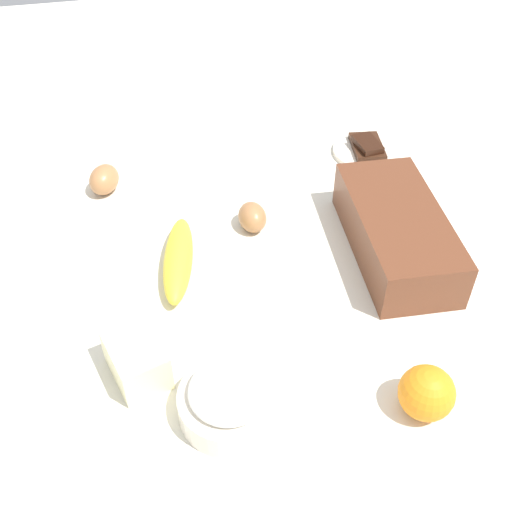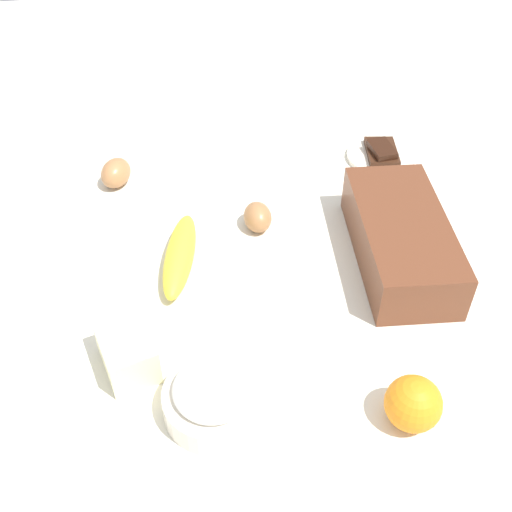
# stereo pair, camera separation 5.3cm
# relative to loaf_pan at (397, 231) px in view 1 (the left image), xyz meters

# --- Properties ---
(ground_plane) EXTENTS (2.40, 2.40, 0.02)m
(ground_plane) POSITION_rel_loaf_pan_xyz_m (0.01, -0.23, -0.05)
(ground_plane) COLOR silver
(loaf_pan) EXTENTS (0.29, 0.15, 0.08)m
(loaf_pan) POSITION_rel_loaf_pan_xyz_m (0.00, 0.00, 0.00)
(loaf_pan) COLOR brown
(loaf_pan) RESTS_ON ground_plane
(flour_bowl) EXTENTS (0.13, 0.13, 0.07)m
(flour_bowl) POSITION_rel_loaf_pan_xyz_m (0.24, -0.31, -0.01)
(flour_bowl) COLOR silver
(flour_bowl) RESTS_ON ground_plane
(banana) EXTENTS (0.19, 0.08, 0.04)m
(banana) POSITION_rel_loaf_pan_xyz_m (-0.03, -0.34, -0.02)
(banana) COLOR yellow
(banana) RESTS_ON ground_plane
(orange_fruit) EXTENTS (0.07, 0.07, 0.07)m
(orange_fruit) POSITION_rel_loaf_pan_xyz_m (0.29, -0.07, -0.01)
(orange_fruit) COLOR orange
(orange_fruit) RESTS_ON ground_plane
(butter_block) EXTENTS (0.10, 0.09, 0.06)m
(butter_block) POSITION_rel_loaf_pan_xyz_m (0.16, -0.42, -0.01)
(butter_block) COLOR #F4EDB2
(butter_block) RESTS_ON ground_plane
(egg_near_butter) EXTENTS (0.06, 0.05, 0.05)m
(egg_near_butter) POSITION_rel_loaf_pan_xyz_m (-0.10, -0.21, -0.02)
(egg_near_butter) COLOR #A67043
(egg_near_butter) RESTS_ON ground_plane
(egg_beside_bowl) EXTENTS (0.08, 0.07, 0.05)m
(egg_beside_bowl) POSITION_rel_loaf_pan_xyz_m (-0.26, -0.45, -0.02)
(egg_beside_bowl) COLOR #A77144
(egg_beside_bowl) RESTS_ON ground_plane
(chocolate_plate) EXTENTS (0.13, 0.13, 0.03)m
(chocolate_plate) POSITION_rel_loaf_pan_xyz_m (-0.27, 0.05, -0.03)
(chocolate_plate) COLOR silver
(chocolate_plate) RESTS_ON ground_plane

